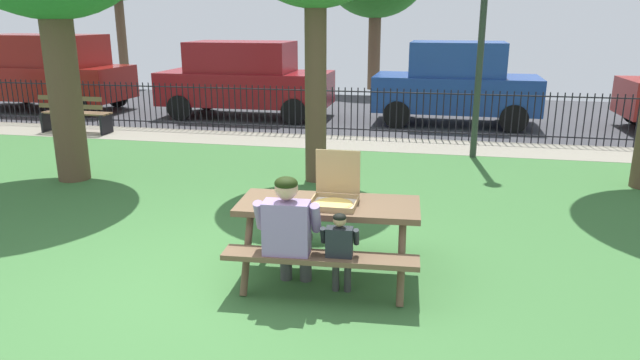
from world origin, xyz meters
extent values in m
cube|color=#3B6E36|center=(0.00, 1.77, -0.01)|extent=(28.00, 11.55, 0.02)
cube|color=gray|center=(0.00, 6.85, 0.00)|extent=(28.00, 1.40, 0.01)
cube|color=#38383D|center=(0.00, 10.98, -0.01)|extent=(28.00, 6.87, 0.01)
cube|color=brown|center=(1.04, 0.49, 0.74)|extent=(1.84, 0.86, 0.06)
cube|color=brown|center=(1.07, -0.10, 0.44)|extent=(1.81, 0.38, 0.05)
cube|color=brown|center=(1.00, 1.09, 0.44)|extent=(1.81, 0.38, 0.05)
cylinder|color=brown|center=(0.33, 0.04, 0.35)|extent=(0.09, 0.44, 0.74)
cylinder|color=brown|center=(0.28, 0.87, 0.35)|extent=(0.09, 0.44, 0.74)
cylinder|color=brown|center=(1.80, 0.12, 0.35)|extent=(0.09, 0.44, 0.74)
cylinder|color=brown|center=(1.75, 0.95, 0.35)|extent=(0.09, 0.44, 0.74)
cube|color=tan|center=(1.10, 0.42, 0.78)|extent=(0.45, 0.45, 0.01)
cube|color=silver|center=(1.10, 0.42, 0.78)|extent=(0.42, 0.42, 0.00)
cube|color=tan|center=(1.10, 0.20, 0.80)|extent=(0.45, 0.01, 0.04)
cube|color=tan|center=(1.10, 0.64, 0.80)|extent=(0.45, 0.01, 0.04)
cube|color=tan|center=(0.88, 0.42, 0.80)|extent=(0.01, 0.45, 0.04)
cube|color=tan|center=(1.32, 0.42, 0.80)|extent=(0.01, 0.45, 0.04)
cube|color=tan|center=(1.10, 0.66, 1.05)|extent=(0.45, 0.03, 0.45)
cylinder|color=tan|center=(1.10, 0.42, 0.79)|extent=(0.38, 0.38, 0.01)
cylinder|color=#F6CA5F|center=(1.10, 0.42, 0.80)|extent=(0.35, 0.35, 0.00)
cylinder|color=#464646|center=(0.64, 0.29, 0.22)|extent=(0.12, 0.12, 0.44)
cylinder|color=#464646|center=(0.66, 0.08, 0.47)|extent=(0.17, 0.43, 0.15)
cylinder|color=#464646|center=(0.84, 0.30, 0.22)|extent=(0.12, 0.12, 0.44)
cylinder|color=#464646|center=(0.86, 0.09, 0.47)|extent=(0.17, 0.43, 0.15)
cube|color=#8C72A5|center=(0.77, -0.12, 0.70)|extent=(0.43, 0.24, 0.52)
cylinder|color=#8C72A5|center=(0.51, -0.09, 0.80)|extent=(0.10, 0.21, 0.31)
cylinder|color=#8C72A5|center=(1.02, -0.06, 0.80)|extent=(0.10, 0.21, 0.31)
sphere|color=tan|center=(0.77, -0.10, 1.08)|extent=(0.21, 0.21, 0.21)
ellipsoid|color=black|center=(0.77, -0.11, 1.13)|extent=(0.21, 0.20, 0.12)
cylinder|color=#3A3A3A|center=(1.18, 0.14, 0.22)|extent=(0.07, 0.07, 0.44)
cylinder|color=#3A3A3A|center=(1.18, 0.02, 0.46)|extent=(0.10, 0.25, 0.09)
cylinder|color=#3A3A3A|center=(1.29, 0.15, 0.22)|extent=(0.07, 0.07, 0.44)
cylinder|color=#3A3A3A|center=(1.30, 0.03, 0.46)|extent=(0.10, 0.25, 0.09)
cube|color=#1E2328|center=(1.25, -0.09, 0.59)|extent=(0.25, 0.14, 0.30)
cylinder|color=#1E2328|center=(1.10, -0.07, 0.65)|extent=(0.06, 0.12, 0.18)
cylinder|color=#1E2328|center=(1.40, -0.06, 0.65)|extent=(0.06, 0.12, 0.18)
sphere|color=tan|center=(1.25, -0.08, 0.81)|extent=(0.12, 0.12, 0.12)
ellipsoid|color=black|center=(1.25, -0.09, 0.84)|extent=(0.12, 0.12, 0.07)
cylinder|color=black|center=(0.00, 7.55, 0.99)|extent=(19.43, 0.03, 0.03)
cylinder|color=black|center=(0.00, 7.55, 0.16)|extent=(19.43, 0.03, 0.03)
cylinder|color=black|center=(-8.52, 7.55, 0.54)|extent=(0.02, 0.02, 1.08)
cylinder|color=black|center=(-8.38, 7.55, 0.54)|extent=(0.02, 0.02, 1.08)
cylinder|color=black|center=(-8.24, 7.55, 0.54)|extent=(0.02, 0.02, 1.08)
cylinder|color=black|center=(-8.10, 7.55, 0.54)|extent=(0.02, 0.02, 1.08)
cylinder|color=black|center=(-7.96, 7.55, 0.54)|extent=(0.02, 0.02, 1.08)
cylinder|color=black|center=(-7.81, 7.55, 0.54)|extent=(0.02, 0.02, 1.08)
cylinder|color=black|center=(-7.67, 7.55, 0.54)|extent=(0.02, 0.02, 1.08)
cylinder|color=black|center=(-7.53, 7.55, 0.54)|extent=(0.02, 0.02, 1.08)
cylinder|color=black|center=(-7.39, 7.55, 0.54)|extent=(0.02, 0.02, 1.08)
cylinder|color=black|center=(-7.25, 7.55, 0.54)|extent=(0.02, 0.02, 1.08)
cylinder|color=black|center=(-7.11, 7.55, 0.54)|extent=(0.02, 0.02, 1.08)
cylinder|color=black|center=(-6.97, 7.55, 0.54)|extent=(0.02, 0.02, 1.08)
cylinder|color=black|center=(-6.83, 7.55, 0.54)|extent=(0.02, 0.02, 1.08)
cylinder|color=black|center=(-6.69, 7.55, 0.54)|extent=(0.02, 0.02, 1.08)
cylinder|color=black|center=(-6.55, 7.55, 0.54)|extent=(0.02, 0.02, 1.08)
cylinder|color=black|center=(-6.41, 7.55, 0.54)|extent=(0.02, 0.02, 1.08)
cylinder|color=black|center=(-6.27, 7.55, 0.54)|extent=(0.02, 0.02, 1.08)
cylinder|color=black|center=(-6.13, 7.55, 0.54)|extent=(0.02, 0.02, 1.08)
cylinder|color=black|center=(-5.98, 7.55, 0.54)|extent=(0.02, 0.02, 1.08)
cylinder|color=black|center=(-5.84, 7.55, 0.54)|extent=(0.02, 0.02, 1.08)
cylinder|color=black|center=(-5.70, 7.55, 0.54)|extent=(0.02, 0.02, 1.08)
cylinder|color=black|center=(-5.56, 7.55, 0.54)|extent=(0.02, 0.02, 1.08)
cylinder|color=black|center=(-5.42, 7.55, 0.54)|extent=(0.02, 0.02, 1.08)
cylinder|color=black|center=(-5.28, 7.55, 0.54)|extent=(0.02, 0.02, 1.08)
cylinder|color=black|center=(-5.14, 7.55, 0.54)|extent=(0.02, 0.02, 1.08)
cylinder|color=black|center=(-5.00, 7.55, 0.54)|extent=(0.02, 0.02, 1.08)
cylinder|color=black|center=(-4.86, 7.55, 0.54)|extent=(0.02, 0.02, 1.08)
cylinder|color=black|center=(-4.72, 7.55, 0.54)|extent=(0.02, 0.02, 1.08)
cylinder|color=black|center=(-4.58, 7.55, 0.54)|extent=(0.02, 0.02, 1.08)
cylinder|color=black|center=(-4.44, 7.55, 0.54)|extent=(0.02, 0.02, 1.08)
cylinder|color=black|center=(-4.29, 7.55, 0.54)|extent=(0.02, 0.02, 1.08)
cylinder|color=black|center=(-4.15, 7.55, 0.54)|extent=(0.02, 0.02, 1.08)
cylinder|color=black|center=(-4.01, 7.55, 0.54)|extent=(0.02, 0.02, 1.08)
cylinder|color=black|center=(-3.87, 7.55, 0.54)|extent=(0.02, 0.02, 1.08)
cylinder|color=black|center=(-3.73, 7.55, 0.54)|extent=(0.02, 0.02, 1.08)
cylinder|color=black|center=(-3.59, 7.55, 0.54)|extent=(0.02, 0.02, 1.08)
cylinder|color=black|center=(-3.45, 7.55, 0.54)|extent=(0.02, 0.02, 1.08)
cylinder|color=black|center=(-3.31, 7.55, 0.54)|extent=(0.02, 0.02, 1.08)
cylinder|color=black|center=(-3.17, 7.55, 0.54)|extent=(0.02, 0.02, 1.08)
cylinder|color=black|center=(-3.03, 7.55, 0.54)|extent=(0.02, 0.02, 1.08)
cylinder|color=black|center=(-2.89, 7.55, 0.54)|extent=(0.02, 0.02, 1.08)
cylinder|color=black|center=(-2.75, 7.55, 0.54)|extent=(0.02, 0.02, 1.08)
cylinder|color=black|center=(-2.60, 7.55, 0.54)|extent=(0.02, 0.02, 1.08)
cylinder|color=black|center=(-2.46, 7.55, 0.54)|extent=(0.02, 0.02, 1.08)
cylinder|color=black|center=(-2.32, 7.55, 0.54)|extent=(0.02, 0.02, 1.08)
cylinder|color=black|center=(-2.18, 7.55, 0.54)|extent=(0.02, 0.02, 1.08)
cylinder|color=black|center=(-2.04, 7.55, 0.54)|extent=(0.02, 0.02, 1.08)
cylinder|color=black|center=(-1.90, 7.55, 0.54)|extent=(0.02, 0.02, 1.08)
cylinder|color=black|center=(-1.76, 7.55, 0.54)|extent=(0.02, 0.02, 1.08)
cylinder|color=black|center=(-1.62, 7.55, 0.54)|extent=(0.02, 0.02, 1.08)
cylinder|color=black|center=(-1.48, 7.55, 0.54)|extent=(0.02, 0.02, 1.08)
cylinder|color=black|center=(-1.34, 7.55, 0.54)|extent=(0.02, 0.02, 1.08)
cylinder|color=black|center=(-1.20, 7.55, 0.54)|extent=(0.02, 0.02, 1.08)
cylinder|color=black|center=(-1.06, 7.55, 0.54)|extent=(0.02, 0.02, 1.08)
cylinder|color=black|center=(-0.92, 7.55, 0.54)|extent=(0.02, 0.02, 1.08)
cylinder|color=black|center=(-0.77, 7.55, 0.54)|extent=(0.02, 0.02, 1.08)
cylinder|color=black|center=(-0.63, 7.55, 0.54)|extent=(0.02, 0.02, 1.08)
cylinder|color=black|center=(-0.49, 7.55, 0.54)|extent=(0.02, 0.02, 1.08)
cylinder|color=black|center=(-0.35, 7.55, 0.54)|extent=(0.02, 0.02, 1.08)
cylinder|color=black|center=(-0.21, 7.55, 0.54)|extent=(0.02, 0.02, 1.08)
cylinder|color=black|center=(-0.07, 7.55, 0.54)|extent=(0.02, 0.02, 1.08)
cylinder|color=black|center=(0.07, 7.55, 0.54)|extent=(0.02, 0.02, 1.08)
cylinder|color=black|center=(0.21, 7.55, 0.54)|extent=(0.02, 0.02, 1.08)
cylinder|color=black|center=(0.35, 7.55, 0.54)|extent=(0.02, 0.02, 1.08)
cylinder|color=black|center=(0.49, 7.55, 0.54)|extent=(0.02, 0.02, 1.08)
cylinder|color=black|center=(0.63, 7.55, 0.54)|extent=(0.02, 0.02, 1.08)
cylinder|color=black|center=(0.77, 7.55, 0.54)|extent=(0.02, 0.02, 1.08)
cylinder|color=black|center=(0.92, 7.55, 0.54)|extent=(0.02, 0.02, 1.08)
cylinder|color=black|center=(1.06, 7.55, 0.54)|extent=(0.02, 0.02, 1.08)
cylinder|color=black|center=(1.20, 7.55, 0.54)|extent=(0.02, 0.02, 1.08)
cylinder|color=black|center=(1.34, 7.55, 0.54)|extent=(0.02, 0.02, 1.08)
cylinder|color=black|center=(1.48, 7.55, 0.54)|extent=(0.02, 0.02, 1.08)
cylinder|color=black|center=(1.62, 7.55, 0.54)|extent=(0.02, 0.02, 1.08)
cylinder|color=black|center=(1.76, 7.55, 0.54)|extent=(0.02, 0.02, 1.08)
cylinder|color=black|center=(1.90, 7.55, 0.54)|extent=(0.02, 0.02, 1.08)
cylinder|color=black|center=(2.04, 7.55, 0.54)|extent=(0.02, 0.02, 1.08)
cylinder|color=black|center=(2.18, 7.55, 0.54)|extent=(0.02, 0.02, 1.08)
cylinder|color=black|center=(2.32, 7.55, 0.54)|extent=(0.02, 0.02, 1.08)
cylinder|color=black|center=(2.46, 7.55, 0.54)|extent=(0.02, 0.02, 1.08)
cylinder|color=black|center=(2.60, 7.55, 0.54)|extent=(0.02, 0.02, 1.08)
cylinder|color=black|center=(2.75, 7.55, 0.54)|extent=(0.02, 0.02, 1.08)
cylinder|color=black|center=(2.89, 7.55, 0.54)|extent=(0.02, 0.02, 1.08)
cylinder|color=black|center=(3.03, 7.55, 0.54)|extent=(0.02, 0.02, 1.08)
cylinder|color=black|center=(3.17, 7.55, 0.54)|extent=(0.02, 0.02, 1.08)
cylinder|color=black|center=(3.31, 7.55, 0.54)|extent=(0.02, 0.02, 1.08)
cylinder|color=black|center=(3.45, 7.55, 0.54)|extent=(0.02, 0.02, 1.08)
cylinder|color=black|center=(3.59, 7.55, 0.54)|extent=(0.02, 0.02, 1.08)
cylinder|color=black|center=(3.73, 7.55, 0.54)|extent=(0.02, 0.02, 1.08)
cylinder|color=black|center=(3.87, 7.55, 0.54)|extent=(0.02, 0.02, 1.08)
cylinder|color=black|center=(4.01, 7.55, 0.54)|extent=(0.02, 0.02, 1.08)
cylinder|color=black|center=(4.15, 7.55, 0.54)|extent=(0.02, 0.02, 1.08)
cylinder|color=black|center=(4.29, 7.55, 0.54)|extent=(0.02, 0.02, 1.08)
cylinder|color=black|center=(4.44, 7.55, 0.54)|extent=(0.02, 0.02, 1.08)
cylinder|color=black|center=(4.58, 7.55, 0.54)|extent=(0.02, 0.02, 1.08)
cylinder|color=black|center=(4.72, 7.55, 0.54)|extent=(0.02, 0.02, 1.08)
cylinder|color=black|center=(4.86, 7.55, 0.54)|extent=(0.02, 0.02, 1.08)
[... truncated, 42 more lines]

